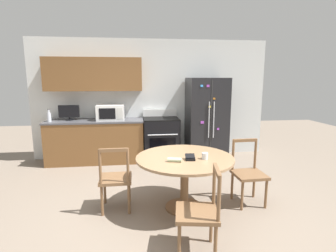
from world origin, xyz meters
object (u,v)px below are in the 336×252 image
object	(u,v)px
dining_chair_left	(116,179)
countertop_tv	(69,112)
oven_range	(161,139)
dining_chair_right	(248,174)
refrigerator	(206,119)
counter_bottle	(49,117)
dining_chair_near	(200,213)
microwave	(111,112)
candle_glass	(205,156)
wallet	(190,158)

from	to	relation	value
dining_chair_left	countertop_tv	bearing A→B (deg)	115.56
oven_range	dining_chair_right	distance (m)	2.40
refrigerator	counter_bottle	bearing A→B (deg)	-179.66
oven_range	dining_chair_near	world-z (taller)	oven_range
microwave	dining_chair_right	world-z (taller)	microwave
refrigerator	dining_chair_right	size ratio (longest dim) A/B	1.96
dining_chair_left	refrigerator	bearing A→B (deg)	48.86
counter_bottle	candle_glass	bearing A→B (deg)	-41.19
microwave	dining_chair_near	distance (m)	3.41
counter_bottle	dining_chair_right	size ratio (longest dim) A/B	0.28
refrigerator	dining_chair_left	bearing A→B (deg)	-130.78
microwave	dining_chair_left	xyz separation A→B (m)	(0.23, -2.15, -0.62)
microwave	countertop_tv	bearing A→B (deg)	175.36
dining_chair_near	counter_bottle	bearing A→B (deg)	46.81
oven_range	wallet	bearing A→B (deg)	-86.59
oven_range	dining_chair_near	distance (m)	3.15
refrigerator	wallet	size ratio (longest dim) A/B	12.93
dining_chair_near	candle_glass	distance (m)	0.91
dining_chair_near	countertop_tv	bearing A→B (deg)	41.17
wallet	refrigerator	bearing A→B (deg)	69.88
counter_bottle	candle_glass	world-z (taller)	counter_bottle
counter_bottle	dining_chair_left	size ratio (longest dim) A/B	0.28
counter_bottle	wallet	xyz separation A→B (m)	(2.41, -2.29, -0.24)
countertop_tv	dining_chair_left	bearing A→B (deg)	-64.08
wallet	dining_chair_left	bearing A→B (deg)	167.97
oven_range	wallet	distance (m)	2.37
counter_bottle	dining_chair_right	distance (m)	3.95
oven_range	countertop_tv	bearing A→B (deg)	177.70
dining_chair_left	dining_chair_near	xyz separation A→B (m)	(0.90, -1.01, 0.00)
oven_range	candle_glass	bearing A→B (deg)	-81.80
refrigerator	oven_range	size ratio (longest dim) A/B	1.64
microwave	dining_chair_left	distance (m)	2.25
countertop_tv	dining_chair_near	bearing A→B (deg)	-58.49
refrigerator	dining_chair_right	world-z (taller)	refrigerator
dining_chair_right	wallet	world-z (taller)	dining_chair_right
oven_range	wallet	world-z (taller)	oven_range
countertop_tv	dining_chair_left	world-z (taller)	countertop_tv
dining_chair_right	dining_chair_near	bearing A→B (deg)	44.18
oven_range	microwave	world-z (taller)	microwave
counter_bottle	dining_chair_right	xyz separation A→B (m)	(3.29, -2.11, -0.56)
countertop_tv	candle_glass	bearing A→B (deg)	-47.15
refrigerator	microwave	distance (m)	2.05
dining_chair_left	dining_chair_near	size ratio (longest dim) A/B	1.00
refrigerator	microwave	xyz separation A→B (m)	(-2.04, 0.05, 0.17)
microwave	dining_chair_left	world-z (taller)	microwave
counter_bottle	candle_glass	xyz separation A→B (m)	(2.60, -2.28, -0.23)
refrigerator	microwave	world-z (taller)	refrigerator
counter_bottle	wallet	world-z (taller)	counter_bottle
oven_range	counter_bottle	size ratio (longest dim) A/B	4.20
dining_chair_left	wallet	xyz separation A→B (m)	(0.97, -0.21, 0.32)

